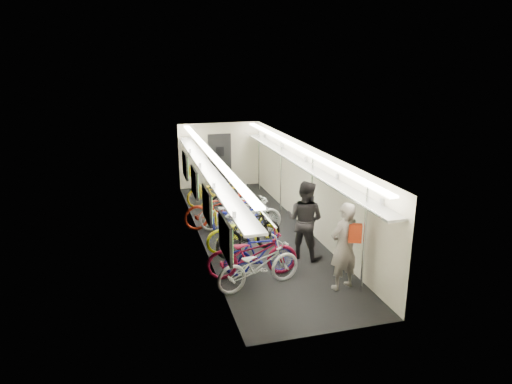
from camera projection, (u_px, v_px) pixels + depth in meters
train_car_shell at (235, 170)px, 12.74m from camera, size 10.00×10.00×10.00m
bicycle_0 at (259, 265)px, 9.50m from camera, size 2.01×1.08×1.00m
bicycle_1 at (260, 254)px, 10.07m from camera, size 1.64×0.54×0.97m
bicycle_2 at (252, 254)px, 9.98m from camera, size 2.06×0.80×1.07m
bicycle_3 at (249, 232)px, 11.16m from camera, size 1.97×1.12×1.14m
bicycle_4 at (243, 232)px, 11.35m from camera, size 1.92×0.79×0.99m
bicycle_5 at (251, 216)px, 12.35m from camera, size 1.83×0.68×1.07m
bicycle_6 at (232, 215)px, 12.61m from camera, size 1.96×1.18×0.97m
bicycle_7 at (239, 214)px, 12.65m from camera, size 1.74×0.82×1.01m
bicycle_8 at (221, 208)px, 12.94m from camera, size 2.20×0.93×1.12m
bicycle_9 at (236, 199)px, 14.03m from camera, size 1.69×0.83×0.98m
bicycle_10 at (216, 192)px, 14.73m from camera, size 1.95×0.77×1.00m
passenger_near at (344, 246)px, 9.35m from camera, size 0.78×0.62×1.88m
passenger_mid at (305, 220)px, 10.86m from camera, size 1.17×1.16×1.91m
backpack at (355, 233)px, 9.13m from camera, size 0.29×0.23×0.38m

